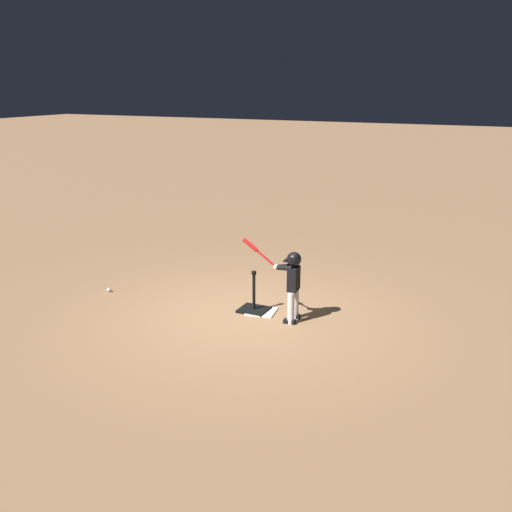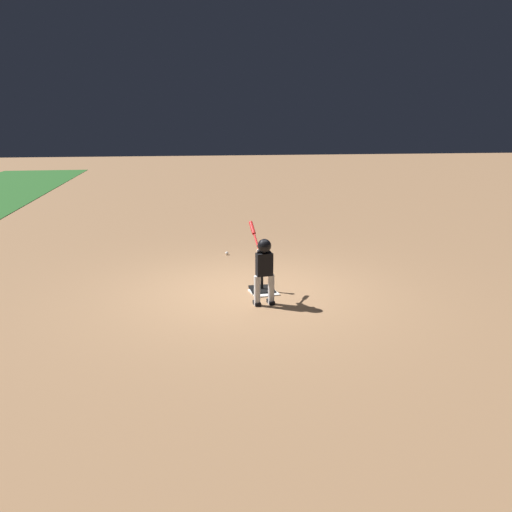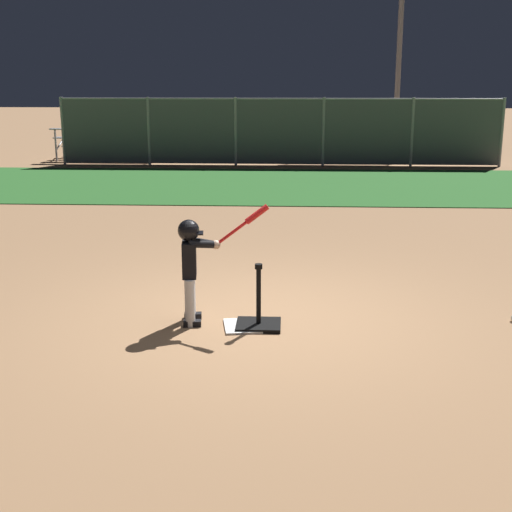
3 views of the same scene
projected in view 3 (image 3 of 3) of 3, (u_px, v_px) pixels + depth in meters
name	position (u px, v px, depth m)	size (l,w,h in m)	color
ground_plane	(262.00, 318.00, 7.51)	(90.00, 90.00, 0.00)	#99704C
grass_outfield_strip	(277.00, 185.00, 16.30)	(56.00, 5.34, 0.02)	#286026
backstop_fence	(279.00, 130.00, 19.52)	(12.13, 0.08, 1.85)	#9E9EA3
home_plate	(246.00, 326.00, 7.26)	(0.44, 0.44, 0.02)	white
batting_tee	(259.00, 319.00, 7.24)	(0.45, 0.41, 0.66)	black
batter_child	(193.00, 258.00, 7.22)	(0.92, 0.35, 1.24)	silver
bleachers_far_left	(113.00, 143.00, 21.11)	(3.21, 1.97, 0.97)	#ADAFB7
bleachers_left_center	(347.00, 138.00, 21.26)	(3.08, 2.19, 1.23)	#ADAFB7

